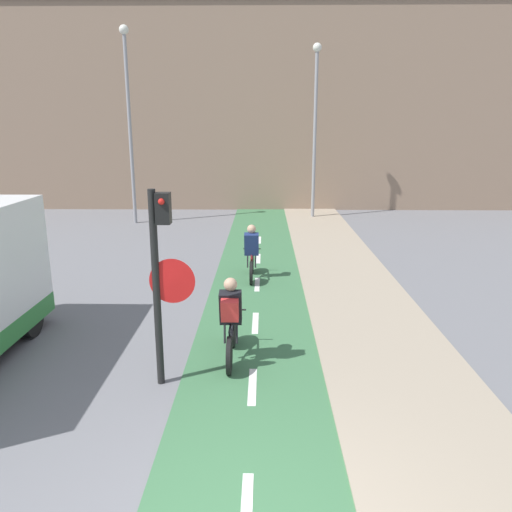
% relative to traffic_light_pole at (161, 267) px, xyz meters
% --- Properties ---
extents(building_row_background, '(60.00, 5.20, 9.62)m').
position_rel_traffic_light_pole_xyz_m(building_row_background, '(1.31, 19.01, 2.98)').
color(building_row_background, '#89705B').
rests_on(building_row_background, ground_plane).
extents(traffic_light_pole, '(0.67, 0.25, 2.96)m').
position_rel_traffic_light_pole_xyz_m(traffic_light_pole, '(0.00, 0.00, 0.00)').
color(traffic_light_pole, black).
rests_on(traffic_light_pole, ground_plane).
extents(street_lamp_far, '(0.36, 0.36, 7.48)m').
position_rel_traffic_light_pole_xyz_m(street_lamp_far, '(-3.77, 13.09, 2.67)').
color(street_lamp_far, gray).
rests_on(street_lamp_far, ground_plane).
extents(street_lamp_sidewalk, '(0.36, 0.36, 7.04)m').
position_rel_traffic_light_pole_xyz_m(street_lamp_sidewalk, '(3.56, 14.43, 2.44)').
color(street_lamp_sidewalk, gray).
rests_on(street_lamp_sidewalk, ground_plane).
extents(cyclist_near, '(0.46, 1.63, 1.44)m').
position_rel_traffic_light_pole_xyz_m(cyclist_near, '(0.94, 0.77, -1.14)').
color(cyclist_near, black).
rests_on(cyclist_near, ground_plane).
extents(cyclist_far, '(0.46, 1.59, 1.42)m').
position_rel_traffic_light_pole_xyz_m(cyclist_far, '(1.16, 5.39, -1.19)').
color(cyclist_far, black).
rests_on(cyclist_far, ground_plane).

